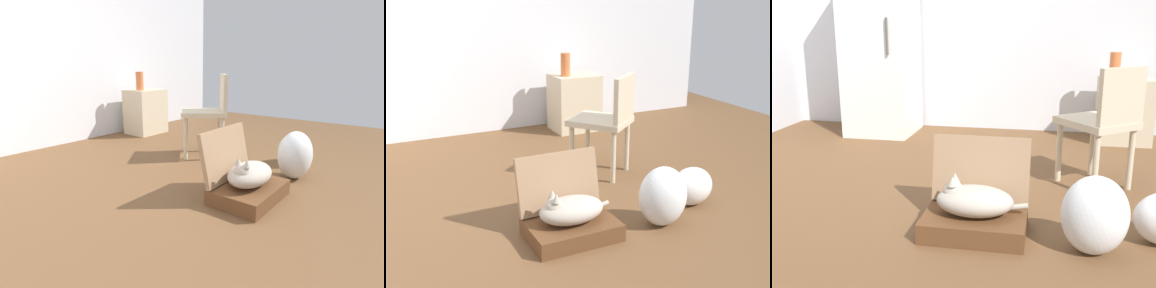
# 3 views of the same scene
# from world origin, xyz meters

# --- Properties ---
(ground_plane) EXTENTS (7.68, 7.68, 0.00)m
(ground_plane) POSITION_xyz_m (0.00, 0.00, 0.00)
(ground_plane) COLOR brown
(ground_plane) RESTS_ON ground
(wall_back) EXTENTS (6.40, 0.15, 2.60)m
(wall_back) POSITION_xyz_m (-0.00, 2.26, 1.30)
(wall_back) COLOR silver
(wall_back) RESTS_ON ground
(suitcase_base) EXTENTS (0.58, 0.40, 0.12)m
(suitcase_base) POSITION_xyz_m (0.19, -0.44, 0.06)
(suitcase_base) COLOR brown
(suitcase_base) RESTS_ON ground
(suitcase_lid) EXTENTS (0.58, 0.13, 0.40)m
(suitcase_lid) POSITION_xyz_m (0.19, -0.23, 0.32)
(suitcase_lid) COLOR #9B7756
(suitcase_lid) RESTS_ON suitcase_base
(cat) EXTENTS (0.52, 0.28, 0.23)m
(cat) POSITION_xyz_m (0.18, -0.44, 0.20)
(cat) COLOR #B2A899
(cat) RESTS_ON suitcase_base
(plastic_bag_white) EXTENTS (0.35, 0.29, 0.42)m
(plastic_bag_white) POSITION_xyz_m (0.83, -0.54, 0.21)
(plastic_bag_white) COLOR silver
(plastic_bag_white) RESTS_ON ground
(plastic_bag_clear) EXTENTS (0.34, 0.24, 0.29)m
(plastic_bag_clear) POSITION_xyz_m (1.22, -0.37, 0.15)
(plastic_bag_clear) COLOR white
(plastic_bag_clear) RESTS_ON ground
(side_table) EXTENTS (0.51, 0.42, 0.64)m
(side_table) POSITION_xyz_m (1.30, 1.85, 0.32)
(side_table) COLOR beige
(side_table) RESTS_ON ground
(vase_tall) EXTENTS (0.11, 0.11, 0.26)m
(vase_tall) POSITION_xyz_m (1.18, 1.81, 0.77)
(vase_tall) COLOR #CC6B38
(vase_tall) RESTS_ON side_table
(chair) EXTENTS (0.62, 0.63, 0.88)m
(chair) POSITION_xyz_m (0.95, 0.46, 0.50)
(chair) COLOR beige
(chair) RESTS_ON ground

